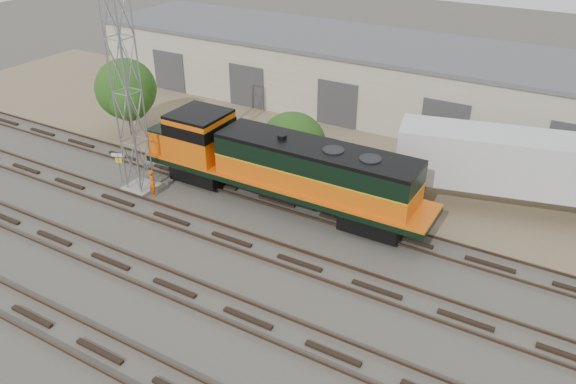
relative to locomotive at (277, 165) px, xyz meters
The scene contains 11 objects.
ground 7.56m from the locomotive, 56.82° to the right, with size 140.00×140.00×0.00m, color #47423A.
dirt_strip 10.11m from the locomotive, 66.45° to the left, with size 80.00×16.00×0.02m, color #726047.
tracks 10.09m from the locomotive, 66.45° to the right, with size 80.00×20.40×0.28m.
warehouse 17.44m from the locomotive, 76.84° to the left, with size 58.40×10.40×5.30m.
locomotive is the anchor object (origin of this frame).
signal_tower 9.06m from the locomotive, 161.23° to the right, with size 1.77×1.77×12.00m.
sign_post 9.93m from the locomotive, 164.15° to the right, with size 0.78×0.32×2.00m.
worker 7.51m from the locomotive, 156.61° to the right, with size 0.60×0.40×1.66m, color #D4530B.
semi_trailer 14.20m from the locomotive, 26.01° to the left, with size 14.77×6.13×4.46m.
tree_west 14.37m from the locomotive, 167.98° to the left, with size 4.45×4.23×5.54m.
tree_mid 3.60m from the locomotive, 104.42° to the left, with size 4.47×4.25×4.25m.
Camera 1 is at (10.50, -17.73, 16.37)m, focal length 35.00 mm.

